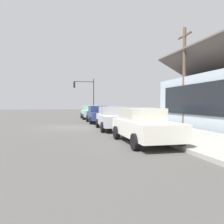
% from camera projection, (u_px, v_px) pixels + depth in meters
% --- Properties ---
extents(ground_plane, '(120.00, 120.00, 0.00)m').
position_uv_depth(ground_plane, '(73.00, 127.00, 17.85)').
color(ground_plane, '#4C4947').
extents(sidewalk_curb, '(60.00, 4.20, 0.16)m').
position_uv_depth(sidewalk_curb, '(141.00, 125.00, 19.09)').
color(sidewalk_curb, '#A3A099').
rests_on(sidewalk_curb, ground).
extents(car_seafoam, '(4.66, 2.17, 1.59)m').
position_uv_depth(car_seafoam, '(90.00, 112.00, 27.85)').
color(car_seafoam, '#9ED1BC').
rests_on(car_seafoam, ground).
extents(car_navy, '(4.69, 2.05, 1.59)m').
position_uv_depth(car_navy, '(98.00, 114.00, 22.06)').
color(car_navy, navy).
rests_on(car_navy, ground).
extents(car_silver, '(4.91, 2.20, 1.59)m').
position_uv_depth(car_silver, '(112.00, 118.00, 16.18)').
color(car_silver, silver).
rests_on(car_silver, ground).
extents(car_ivory, '(4.75, 2.11, 1.59)m').
position_uv_depth(car_ivory, '(144.00, 125.00, 10.60)').
color(car_ivory, silver).
rests_on(car_ivory, ground).
extents(traffic_light_main, '(0.37, 2.79, 5.20)m').
position_uv_depth(traffic_light_main, '(86.00, 91.00, 31.38)').
color(traffic_light_main, '#383833').
rests_on(traffic_light_main, ground).
extents(utility_pole_wooden, '(1.80, 0.24, 7.50)m').
position_uv_depth(utility_pole_wooden, '(184.00, 75.00, 17.45)').
color(utility_pole_wooden, brown).
rests_on(utility_pole_wooden, ground).
extents(fire_hydrant_red, '(0.22, 0.22, 0.71)m').
position_uv_depth(fire_hydrant_red, '(150.00, 126.00, 13.63)').
color(fire_hydrant_red, red).
rests_on(fire_hydrant_red, sidewalk_curb).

